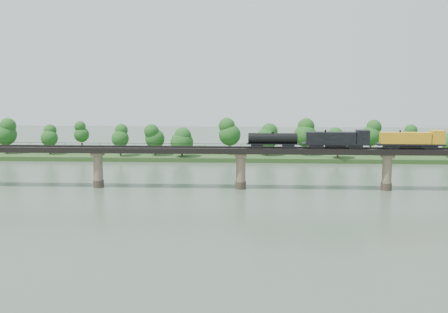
{
  "coord_description": "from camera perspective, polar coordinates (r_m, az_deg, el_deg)",
  "views": [
    {
      "loc": [
        2.6,
        -122.82,
        32.94
      ],
      "look_at": [
        -4.65,
        30.0,
        9.0
      ],
      "focal_mm": 45.0,
      "sensor_mm": 36.0,
      "label": 1
    }
  ],
  "objects": [
    {
      "name": "bridge_superstructure",
      "position": [
        154.3,
        1.72,
        1.01
      ],
      "size": [
        220.0,
        4.9,
        0.75
      ],
      "color": "black",
      "rests_on": "bridge"
    },
    {
      "name": "far_bank",
      "position": [
        210.3,
        1.97,
        0.1
      ],
      "size": [
        300.0,
        24.0,
        1.6
      ],
      "primitive_type": "cube",
      "color": "#26451B",
      "rests_on": "ground"
    },
    {
      "name": "ground",
      "position": [
        127.18,
        1.46,
        -6.12
      ],
      "size": [
        400.0,
        400.0,
        0.0
      ],
      "primitive_type": "plane",
      "color": "#3D4D3D",
      "rests_on": "ground"
    },
    {
      "name": "far_treeline",
      "position": [
        205.05,
        -0.33,
        2.14
      ],
      "size": [
        289.06,
        17.54,
        13.6
      ],
      "color": "#382619",
      "rests_on": "far_bank"
    },
    {
      "name": "bridge",
      "position": [
        155.29,
        1.71,
        -1.3
      ],
      "size": [
        236.0,
        30.0,
        11.5
      ],
      "color": "#473A2D",
      "rests_on": "ground"
    },
    {
      "name": "freight_train",
      "position": [
        158.34,
        16.15,
        1.64
      ],
      "size": [
        73.55,
        2.87,
        5.06
      ],
      "color": "black",
      "rests_on": "bridge"
    }
  ]
}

